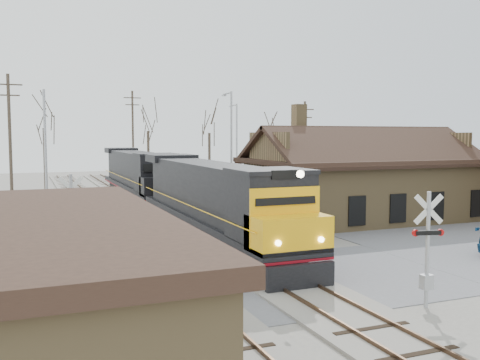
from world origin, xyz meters
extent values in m
plane|color=gray|center=(0.00, 0.00, 0.00)|extent=(140.00, 140.00, 0.00)
cube|color=#5C5C61|center=(0.00, 0.00, 0.01)|extent=(60.00, 9.00, 0.03)
cube|color=gray|center=(0.00, 15.00, 0.06)|extent=(3.40, 90.00, 0.12)
cube|color=#473323|center=(-0.72, 15.00, 0.17)|extent=(0.08, 90.00, 0.14)
cube|color=#473323|center=(0.72, 15.00, 0.17)|extent=(0.08, 90.00, 0.14)
cube|color=gray|center=(-4.50, 15.00, 0.06)|extent=(3.40, 90.00, 0.12)
cube|color=#473323|center=(-5.22, 15.00, 0.17)|extent=(0.08, 90.00, 0.14)
cube|color=#473323|center=(-3.78, 15.00, 0.17)|extent=(0.08, 90.00, 0.14)
cube|color=olive|center=(12.00, 12.00, 2.00)|extent=(14.00, 8.00, 4.00)
cube|color=black|center=(12.00, 12.00, 4.10)|extent=(15.20, 9.20, 0.30)
cube|color=black|center=(12.00, 9.70, 5.10)|extent=(15.00, 4.71, 2.66)
cube|color=black|center=(12.00, 14.30, 5.10)|extent=(15.00, 4.71, 2.66)
cube|color=olive|center=(8.00, 13.50, 6.80)|extent=(0.80, 0.80, 2.20)
cube|color=black|center=(0.00, 2.01, 0.55)|extent=(2.50, 3.99, 1.00)
cube|color=black|center=(0.00, 14.99, 0.55)|extent=(2.50, 3.99, 1.00)
cube|color=black|center=(0.00, 8.50, 1.35)|extent=(3.00, 19.97, 0.35)
cube|color=maroon|center=(0.00, 8.50, 1.13)|extent=(3.02, 19.97, 0.12)
cube|color=black|center=(0.00, 9.75, 2.90)|extent=(2.60, 14.48, 2.80)
cube|color=black|center=(0.00, 1.11, 2.90)|extent=(3.00, 2.80, 2.80)
cube|color=#FFB50D|center=(0.00, -0.58, 2.05)|extent=(3.00, 1.80, 1.40)
cube|color=black|center=(0.00, -1.58, 0.55)|extent=(2.80, 0.25, 1.00)
cylinder|color=#FFF2CC|center=(0.00, -1.50, 4.39)|extent=(0.28, 0.10, 0.28)
cube|color=black|center=(0.00, 22.48, 0.55)|extent=(2.50, 3.99, 1.00)
cube|color=black|center=(0.00, 35.46, 0.55)|extent=(2.50, 3.99, 1.00)
cube|color=black|center=(0.00, 28.97, 1.35)|extent=(3.00, 19.97, 0.35)
cube|color=maroon|center=(0.00, 28.97, 1.13)|extent=(3.02, 19.97, 0.12)
cube|color=black|center=(0.00, 30.22, 2.90)|extent=(2.60, 14.48, 2.80)
cube|color=black|center=(0.00, 21.59, 2.90)|extent=(3.00, 2.80, 2.80)
cube|color=black|center=(0.00, 19.89, 2.05)|extent=(3.00, 1.80, 1.40)
cube|color=black|center=(0.00, 18.89, 0.55)|extent=(2.80, 0.25, 1.00)
cylinder|color=#A5A8AD|center=(3.07, -4.79, 1.97)|extent=(0.14, 0.14, 3.94)
cube|color=silver|center=(3.07, -4.79, 3.35)|extent=(1.01, 0.30, 1.03)
cube|color=silver|center=(3.07, -4.79, 3.35)|extent=(1.01, 0.30, 1.03)
cube|color=black|center=(3.07, -4.79, 2.56)|extent=(0.90, 0.37, 0.15)
cylinder|color=#B20C0C|center=(2.64, -4.67, 2.56)|extent=(0.25, 0.14, 0.24)
cylinder|color=#B20C0C|center=(3.49, -4.90, 2.56)|extent=(0.25, 0.14, 0.24)
cube|color=#A5A8AD|center=(3.07, -4.79, 0.89)|extent=(0.39, 0.30, 0.49)
cylinder|color=#A5A8AD|center=(-7.54, 5.42, 2.06)|extent=(0.14, 0.14, 4.13)
cube|color=silver|center=(-7.54, 5.42, 3.51)|extent=(1.08, 0.09, 1.08)
cube|color=silver|center=(-7.54, 5.42, 3.51)|extent=(1.08, 0.09, 1.08)
cube|color=black|center=(-7.54, 5.42, 2.68)|extent=(0.93, 0.19, 0.15)
cylinder|color=#B20C0C|center=(-7.08, 5.40, 2.68)|extent=(0.25, 0.09, 0.25)
cylinder|color=#B20C0C|center=(-8.01, 5.45, 2.68)|extent=(0.25, 0.09, 0.25)
cube|color=#A5A8AD|center=(-7.54, 5.42, 0.93)|extent=(0.41, 0.31, 0.52)
cylinder|color=#A5A8AD|center=(-8.02, 20.00, 4.46)|extent=(0.18, 0.18, 8.91)
cylinder|color=#A5A8AD|center=(-8.02, 20.90, 8.81)|extent=(0.12, 1.80, 0.12)
cube|color=#A5A8AD|center=(-8.02, 21.70, 8.71)|extent=(0.25, 0.50, 0.12)
cylinder|color=#A5A8AD|center=(6.45, 22.24, 4.69)|extent=(0.18, 0.18, 9.37)
cylinder|color=#A5A8AD|center=(6.45, 23.14, 9.27)|extent=(0.12, 1.80, 0.12)
cube|color=#A5A8AD|center=(6.45, 23.94, 9.17)|extent=(0.25, 0.50, 0.12)
cylinder|color=#A5A8AD|center=(11.14, 32.84, 4.52)|extent=(0.18, 0.18, 9.04)
cylinder|color=#A5A8AD|center=(11.14, 33.74, 8.94)|extent=(0.12, 1.80, 0.12)
cube|color=#A5A8AD|center=(11.14, 34.54, 8.84)|extent=(0.25, 0.50, 0.12)
cylinder|color=#382D23|center=(-10.33, 25.31, 5.21)|extent=(0.24, 0.24, 10.41)
cube|color=#382D23|center=(-10.33, 25.31, 9.61)|extent=(2.00, 0.10, 0.10)
cube|color=#382D23|center=(-10.33, 25.31, 8.81)|extent=(1.60, 0.10, 0.10)
cylinder|color=#382D23|center=(2.40, 43.49, 5.46)|extent=(0.24, 0.24, 10.92)
cube|color=#382D23|center=(2.40, 43.49, 10.12)|extent=(2.00, 0.10, 0.10)
cube|color=#382D23|center=(2.40, 43.49, 9.32)|extent=(1.60, 0.10, 0.10)
cylinder|color=#382D23|center=(16.77, 28.58, 4.59)|extent=(0.24, 0.24, 9.18)
cube|color=#382D23|center=(16.77, 28.58, 8.38)|extent=(2.00, 0.10, 0.10)
cube|color=#382D23|center=(16.77, 28.58, 7.58)|extent=(1.60, 0.10, 0.10)
cylinder|color=#382D23|center=(-7.44, 38.35, 3.27)|extent=(0.32, 0.32, 6.53)
cylinder|color=#382D23|center=(4.82, 46.42, 3.17)|extent=(0.32, 0.32, 6.33)
cylinder|color=#382D23|center=(10.61, 40.11, 3.04)|extent=(0.32, 0.32, 6.09)
cylinder|color=#382D23|center=(17.12, 37.84, 2.70)|extent=(0.32, 0.32, 5.40)
camera|label=1|loc=(-9.38, -18.78, 5.81)|focal=40.00mm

